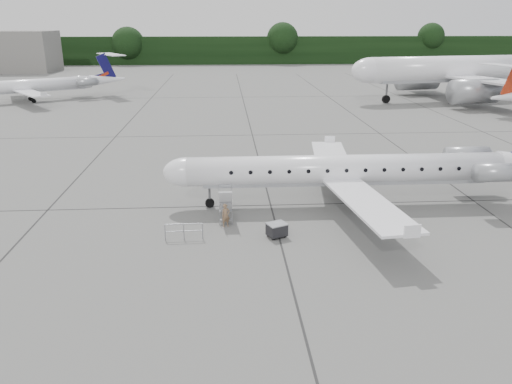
{
  "coord_description": "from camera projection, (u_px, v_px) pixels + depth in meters",
  "views": [
    {
      "loc": [
        -6.61,
        -25.56,
        12.33
      ],
      "look_at": [
        -4.76,
        3.58,
        2.3
      ],
      "focal_mm": 35.0,
      "sensor_mm": 36.0,
      "label": 1
    }
  ],
  "objects": [
    {
      "name": "treeline",
      "position": [
        245.0,
        50.0,
        149.93
      ],
      "size": [
        260.0,
        4.0,
        8.0
      ],
      "primitive_type": "cube",
      "color": "black",
      "rests_on": "ground"
    },
    {
      "name": "airstair",
      "position": [
        226.0,
        203.0,
        32.46
      ],
      "size": [
        0.85,
        2.32,
        2.25
      ],
      "primitive_type": null,
      "rotation": [
        0.0,
        0.0,
        0.0
      ],
      "color": "white",
      "rests_on": "ground"
    },
    {
      "name": "safety_railing",
      "position": [
        184.0,
        232.0,
        29.53
      ],
      "size": [
        2.2,
        0.13,
        1.0
      ],
      "primitive_type": null,
      "rotation": [
        0.0,
        0.0,
        0.02
      ],
      "color": "gray",
      "rests_on": "ground"
    },
    {
      "name": "ground",
      "position": [
        343.0,
        248.0,
        28.52
      ],
      "size": [
        320.0,
        320.0,
        0.0
      ],
      "primitive_type": "plane",
      "color": "slate",
      "rests_on": "ground"
    },
    {
      "name": "main_regional_jet",
      "position": [
        346.0,
        155.0,
        34.25
      ],
      "size": [
        28.06,
        20.2,
        7.19
      ],
      "primitive_type": null,
      "rotation": [
        0.0,
        0.0,
        0.0
      ],
      "color": "white",
      "rests_on": "ground"
    },
    {
      "name": "baggage_cart",
      "position": [
        277.0,
        230.0,
        29.92
      ],
      "size": [
        1.34,
        1.24,
        0.93
      ],
      "primitive_type": null,
      "rotation": [
        0.0,
        0.0,
        0.43
      ],
      "color": "black",
      "rests_on": "ground"
    },
    {
      "name": "passenger",
      "position": [
        226.0,
        215.0,
        31.35
      ],
      "size": [
        0.65,
        0.54,
        1.51
      ],
      "primitive_type": "imported",
      "rotation": [
        0.0,
        0.0,
        0.38
      ],
      "color": "brown",
      "rests_on": "ground"
    },
    {
      "name": "bg_regional_left",
      "position": [
        22.0,
        80.0,
        78.76
      ],
      "size": [
        33.33,
        30.54,
        7.13
      ],
      "primitive_type": null,
      "rotation": [
        0.0,
        0.0,
        0.52
      ],
      "color": "white",
      "rests_on": "ground"
    },
    {
      "name": "bg_narrowbody",
      "position": [
        461.0,
        56.0,
        79.46
      ],
      "size": [
        43.66,
        34.6,
        14.17
      ],
      "primitive_type": null,
      "rotation": [
        0.0,
        0.0,
        0.17
      ],
      "color": "white",
      "rests_on": "ground"
    }
  ]
}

